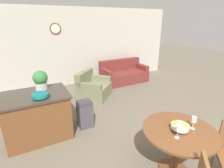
{
  "coord_description": "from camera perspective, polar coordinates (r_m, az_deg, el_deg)",
  "views": [
    {
      "loc": [
        -1.7,
        -0.62,
        2.27
      ],
      "look_at": [
        -0.06,
        2.52,
        0.97
      ],
      "focal_mm": 28.0,
      "sensor_mm": 36.0,
      "label": 1
    }
  ],
  "objects": [
    {
      "name": "fruit_bowl",
      "position": [
        2.76,
        21.31,
        -12.73
      ],
      "size": [
        0.26,
        0.26,
        0.11
      ],
      "color": "silver",
      "rests_on": "dining_table"
    },
    {
      "name": "wall_back",
      "position": [
        6.5,
        -12.44,
        11.61
      ],
      "size": [
        8.0,
        0.09,
        2.7
      ],
      "color": "beige",
      "rests_on": "ground_plane"
    },
    {
      "name": "couch",
      "position": [
        6.77,
        3.77,
        3.11
      ],
      "size": [
        1.76,
        0.9,
        0.83
      ],
      "rotation": [
        0.0,
        0.0,
        0.02
      ],
      "color": "maroon",
      "rests_on": "ground_plane"
    },
    {
      "name": "teal_bowl",
      "position": [
        3.43,
        -22.35,
        -3.41
      ],
      "size": [
        0.3,
        0.3,
        0.08
      ],
      "color": "#147A7F",
      "rests_on": "kitchen_island"
    },
    {
      "name": "kitchen_island",
      "position": [
        3.85,
        -23.07,
        -9.48
      ],
      "size": [
        1.23,
        0.9,
        0.94
      ],
      "color": "brown",
      "rests_on": "ground_plane"
    },
    {
      "name": "armchair",
      "position": [
        5.44,
        -6.19,
        -1.41
      ],
      "size": [
        1.24,
        1.24,
        0.8
      ],
      "rotation": [
        0.0,
        0.0,
        0.78
      ],
      "color": "#7A7F5B",
      "rests_on": "ground_plane"
    },
    {
      "name": "trash_bin",
      "position": [
        3.97,
        -8.82,
        -9.67
      ],
      "size": [
        0.31,
        0.28,
        0.62
      ],
      "color": "#47474C",
      "rests_on": "ground_plane"
    },
    {
      "name": "wine_glass_left",
      "position": [
        2.55,
        20.78,
        -13.44
      ],
      "size": [
        0.07,
        0.07,
        0.2
      ],
      "color": "silver",
      "rests_on": "dining_table"
    },
    {
      "name": "potted_plant",
      "position": [
        3.8,
        -22.32,
        1.3
      ],
      "size": [
        0.29,
        0.29,
        0.39
      ],
      "color": "beige",
      "rests_on": "kitchen_island"
    },
    {
      "name": "dining_table",
      "position": [
        2.89,
        20.73,
        -16.7
      ],
      "size": [
        1.07,
        1.07,
        0.77
      ],
      "color": "brown",
      "rests_on": "ground_plane"
    },
    {
      "name": "wine_glass_right",
      "position": [
        2.83,
        25.2,
        -10.62
      ],
      "size": [
        0.07,
        0.07,
        0.2
      ],
      "color": "silver",
      "rests_on": "dining_table"
    }
  ]
}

